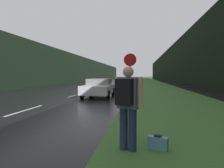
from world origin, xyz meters
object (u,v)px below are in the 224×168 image
(hitchhiker_with_backpack, at_px, (127,103))
(suitcase, at_px, (158,143))
(car_passing_near, at_px, (99,88))
(stop_sign, at_px, (130,74))

(hitchhiker_with_backpack, relative_size, suitcase, 4.04)
(hitchhiker_with_backpack, xyz_separation_m, car_passing_near, (-2.85, 10.60, -0.34))
(stop_sign, height_order, car_passing_near, stop_sign)
(car_passing_near, bearing_deg, stop_sign, 120.65)
(suitcase, distance_m, car_passing_near, 11.03)
(car_passing_near, bearing_deg, suitcase, 108.50)
(hitchhiker_with_backpack, distance_m, suitcase, 1.10)
(suitcase, height_order, car_passing_near, car_passing_near)
(stop_sign, relative_size, hitchhiker_with_backpack, 1.53)
(hitchhiker_with_backpack, bearing_deg, stop_sign, 111.76)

